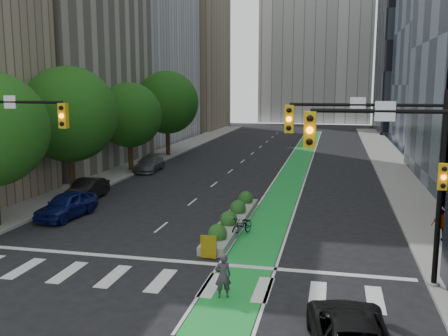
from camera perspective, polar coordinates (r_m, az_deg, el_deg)
The scene contains 20 objects.
ground at distance 20.89m, azimuth -6.27°, elevation -11.67°, with size 160.00×160.00×0.00m, color black.
sidewalk_left at distance 47.66m, azimuth -10.04°, elevation 0.33°, with size 3.60×90.00×0.15m, color gray.
sidewalk_right at distance 44.38m, azimuth 19.38°, elevation -0.74°, with size 3.60×90.00×0.15m, color gray.
bike_lane_paint at distance 49.11m, azimuth 8.46°, elevation 0.56°, with size 2.20×70.00×0.01m, color green.
building_beige at distance 50.52m, azimuth -20.05°, elevation 17.43°, with size 14.00×18.00×30.00m, color #B7AD99.
building_tan_far at distance 88.62m, azimuth -4.90°, elevation 12.97°, with size 14.00×16.00×26.00m, color tan.
building_dark_end at distance 87.72m, azimuth 22.06°, elevation 13.02°, with size 14.00×18.00×28.00m, color black.
tree_mid at distance 35.10m, azimuth -17.26°, elevation 5.86°, with size 6.40×6.40×8.78m.
tree_midfar at distance 44.08m, azimuth -10.75°, elevation 5.95°, with size 5.60×5.60×7.76m.
tree_far at distance 53.37m, azimuth -6.51°, elevation 7.44°, with size 6.60×6.60×9.00m.
signal_right at distance 19.21m, azimuth 19.25°, elevation 0.83°, with size 5.82×0.51×7.20m.
signal_far_right at distance 14.87m, azimuth 22.35°, elevation -1.95°, with size 4.82×0.51×7.20m.
median_planter at distance 26.94m, azimuth 1.01°, elevation -5.91°, with size 1.20×10.26×1.10m.
bicycle at distance 25.31m, azimuth 2.09°, elevation -6.60°, with size 0.68×1.96×1.03m, color gray.
cyclist at distance 18.11m, azimuth -0.12°, elevation -12.24°, with size 0.59×0.39×1.63m, color #38313B.
parked_car_left_near at distance 29.94m, azimuth -17.54°, elevation -4.05°, with size 1.76×4.38×1.49m, color #0D1551.
parked_car_left_mid at distance 34.25m, azimuth -15.38°, elevation -2.38°, with size 1.46×4.18×1.38m, color black.
parked_car_left_far at distance 44.43m, azimuth -8.55°, elevation 0.48°, with size 1.87×4.60×1.33m, color #585A5D.
parked_car_right at distance 15.10m, azimuth 14.23°, elevation -17.78°, with size 2.22×4.82×1.34m, color black.
pedestrian_far at distance 26.04m, azimuth 23.60°, elevation -6.00°, with size 0.91×0.38×1.56m, color gray.
Camera 1 is at (6.40, -18.42, 7.51)m, focal length 40.00 mm.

